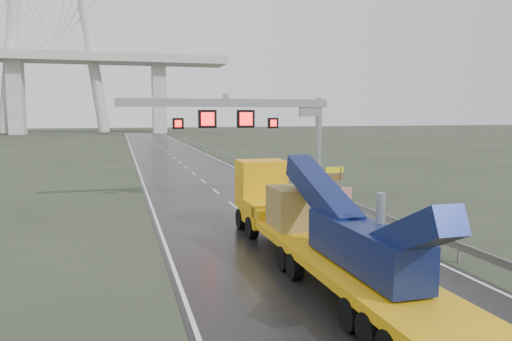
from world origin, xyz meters
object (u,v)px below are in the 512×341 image
object	(u,v)px
striped_barrier	(347,196)
heavy_haul_truck	(307,222)
sign_gantry	(255,120)
exit_sign_pair	(334,177)

from	to	relation	value
striped_barrier	heavy_haul_truck	bearing A→B (deg)	-99.52
sign_gantry	striped_barrier	distance (m)	8.22
exit_sign_pair	striped_barrier	distance (m)	1.67
sign_gantry	heavy_haul_truck	xyz separation A→B (m)	(-1.97, -15.19, -3.92)
sign_gantry	heavy_haul_truck	size ratio (longest dim) A/B	0.80
exit_sign_pair	sign_gantry	bearing A→B (deg)	145.11
heavy_haul_truck	exit_sign_pair	world-z (taller)	heavy_haul_truck
sign_gantry	heavy_haul_truck	bearing A→B (deg)	-97.41
sign_gantry	striped_barrier	world-z (taller)	sign_gantry
exit_sign_pair	striped_barrier	xyz separation A→B (m)	(0.40, -1.12, -1.17)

